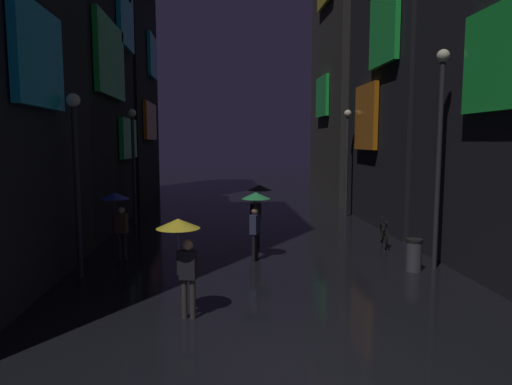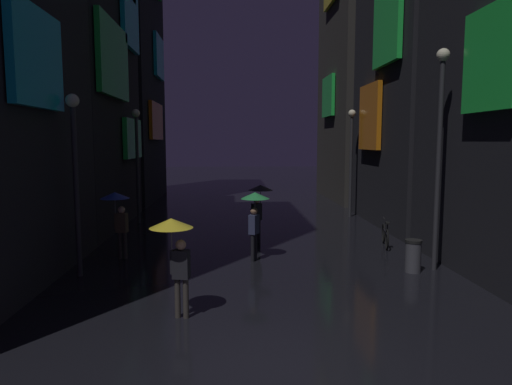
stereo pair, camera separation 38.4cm
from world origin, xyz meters
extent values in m
plane|color=black|center=(0.00, 0.00, 0.00)|extent=(120.00, 120.00, 0.00)
cube|color=#19D8F2|center=(-5.35, 4.28, 5.63)|extent=(0.20, 2.72, 2.31)
cube|color=black|center=(-7.50, 13.03, 7.14)|extent=(4.00, 8.07, 14.28)
cube|color=#26E54C|center=(-5.35, 14.57, 3.81)|extent=(0.20, 3.09, 1.80)
cube|color=#26E54C|center=(-5.35, 11.51, 6.84)|extent=(0.20, 4.25, 2.89)
cube|color=#19D8F2|center=(-5.35, 14.78, 9.36)|extent=(0.20, 2.97, 2.96)
cube|color=black|center=(-7.50, 22.25, 10.99)|extent=(4.00, 8.49, 21.98)
cube|color=orange|center=(-5.35, 21.56, 4.90)|extent=(0.20, 4.03, 2.21)
cube|color=#19D8F2|center=(-5.35, 23.20, 9.02)|extent=(0.20, 3.01, 2.62)
cube|color=#26E54C|center=(5.35, 3.86, 5.65)|extent=(0.20, 2.18, 2.49)
cube|color=orange|center=(5.35, 13.21, 4.76)|extent=(0.20, 2.62, 2.88)
cube|color=#26E54C|center=(5.35, 11.28, 8.16)|extent=(0.20, 2.88, 2.89)
cube|color=#33302D|center=(7.50, 22.10, 8.91)|extent=(4.00, 8.20, 17.81)
cube|color=#26E54C|center=(5.35, 22.00, 6.50)|extent=(0.20, 2.83, 2.51)
cylinder|color=#38332D|center=(-4.16, 7.34, 0.42)|extent=(0.12, 0.12, 0.85)
cylinder|color=#38332D|center=(-4.34, 7.38, 0.42)|extent=(0.12, 0.12, 0.85)
cube|color=brown|center=(-4.25, 7.36, 1.15)|extent=(0.38, 0.29, 0.60)
sphere|color=beige|center=(-4.25, 7.36, 1.56)|extent=(0.22, 0.22, 0.22)
cylinder|color=brown|center=(-4.44, 7.35, 1.20)|extent=(0.09, 0.09, 0.50)
cylinder|color=slate|center=(-4.44, 7.35, 1.53)|extent=(0.02, 0.02, 0.77)
cone|color=#263FB2|center=(-4.44, 7.35, 2.02)|extent=(0.90, 0.90, 0.20)
cylinder|color=#38332D|center=(-1.79, 2.36, 0.42)|extent=(0.12, 0.12, 0.85)
cylinder|color=#38332D|center=(-1.97, 2.40, 0.42)|extent=(0.12, 0.12, 0.85)
cube|color=black|center=(-1.88, 2.38, 1.15)|extent=(0.38, 0.29, 0.60)
sphere|color=tan|center=(-1.88, 2.38, 1.56)|extent=(0.22, 0.22, 0.22)
cylinder|color=black|center=(-2.07, 2.37, 1.20)|extent=(0.09, 0.09, 0.50)
cylinder|color=slate|center=(-2.07, 2.37, 1.53)|extent=(0.02, 0.02, 0.77)
cone|color=yellow|center=(-2.07, 2.37, 2.02)|extent=(0.90, 0.90, 0.20)
cylinder|color=black|center=(-0.17, 6.81, 0.42)|extent=(0.12, 0.12, 0.85)
cylinder|color=black|center=(-0.09, 6.96, 0.42)|extent=(0.12, 0.12, 0.85)
cube|color=#333859|center=(-0.13, 6.88, 1.15)|extent=(0.36, 0.40, 0.60)
sphere|color=#9E7051|center=(-0.13, 6.88, 1.56)|extent=(0.22, 0.22, 0.22)
cylinder|color=#333859|center=(-0.09, 7.07, 1.20)|extent=(0.09, 0.09, 0.50)
cylinder|color=slate|center=(-0.09, 7.07, 1.53)|extent=(0.02, 0.02, 0.77)
cone|color=green|center=(-0.09, 7.07, 2.02)|extent=(0.90, 0.90, 0.20)
cylinder|color=black|center=(0.01, 9.33, 0.42)|extent=(0.12, 0.12, 0.85)
cylinder|color=black|center=(0.18, 9.40, 0.42)|extent=(0.12, 0.12, 0.85)
cube|color=black|center=(0.10, 9.37, 1.15)|extent=(0.40, 0.33, 0.60)
sphere|color=tan|center=(0.10, 9.37, 1.56)|extent=(0.22, 0.22, 0.22)
cylinder|color=black|center=(0.24, 9.48, 1.20)|extent=(0.09, 0.09, 0.50)
cylinder|color=slate|center=(0.24, 9.48, 1.53)|extent=(0.02, 0.02, 0.77)
cone|color=black|center=(0.24, 9.48, 2.02)|extent=(0.90, 0.90, 0.20)
torus|color=black|center=(4.72, 9.13, 0.36)|extent=(0.22, 0.71, 0.72)
torus|color=black|center=(4.48, 8.06, 0.36)|extent=(0.22, 0.71, 0.72)
cylinder|color=black|center=(4.60, 8.60, 0.54)|extent=(0.27, 0.99, 0.05)
cylinder|color=black|center=(4.48, 8.06, 0.71)|extent=(0.04, 0.04, 0.40)
cube|color=black|center=(4.48, 8.06, 0.93)|extent=(0.17, 0.26, 0.06)
cylinder|color=black|center=(4.72, 9.13, 0.91)|extent=(0.13, 0.45, 0.03)
cylinder|color=#2D2D33|center=(5.00, 5.59, 2.93)|extent=(0.14, 0.14, 5.86)
sphere|color=#F9EFCC|center=(5.00, 5.59, 6.04)|extent=(0.36, 0.36, 0.36)
cylinder|color=#2D2D33|center=(-5.00, 5.54, 2.29)|extent=(0.14, 0.14, 4.58)
sphere|color=#F9EFCC|center=(-5.00, 5.54, 4.76)|extent=(0.36, 0.36, 0.36)
cylinder|color=#2D2D33|center=(-5.00, 13.73, 2.37)|extent=(0.14, 0.14, 4.74)
sphere|color=#F9EFCC|center=(-5.00, 13.73, 4.92)|extent=(0.36, 0.36, 0.36)
cylinder|color=#2D2D33|center=(5.00, 14.90, 2.42)|extent=(0.14, 0.14, 4.84)
sphere|color=#F9EFCC|center=(5.00, 14.90, 5.02)|extent=(0.36, 0.36, 0.36)
cylinder|color=#3F3F47|center=(4.30, 5.40, 0.42)|extent=(0.44, 0.44, 0.85)
cylinder|color=black|center=(4.30, 5.40, 0.89)|extent=(0.46, 0.46, 0.08)
camera|label=1|loc=(-1.23, -6.89, 3.69)|focal=32.00mm
camera|label=2|loc=(-0.85, -6.92, 3.69)|focal=32.00mm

